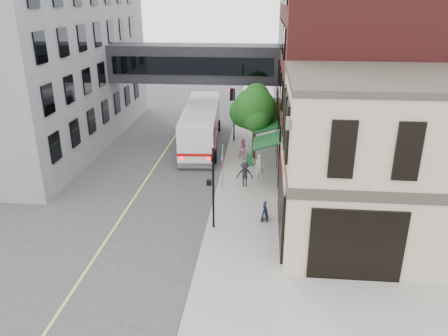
% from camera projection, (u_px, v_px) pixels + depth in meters
% --- Properties ---
extents(ground, '(120.00, 120.00, 0.00)m').
position_uv_depth(ground, '(201.00, 249.00, 21.74)').
color(ground, '#38383A').
rests_on(ground, ground).
extents(sidewalk_main, '(4.00, 60.00, 0.15)m').
position_uv_depth(sidewalk_main, '(251.00, 154.00, 34.50)').
color(sidewalk_main, gray).
rests_on(sidewalk_main, ground).
extents(corner_building, '(10.19, 8.12, 8.45)m').
position_uv_depth(corner_building, '(387.00, 162.00, 21.26)').
color(corner_building, tan).
rests_on(corner_building, ground).
extents(brick_building, '(13.76, 18.00, 14.00)m').
position_uv_depth(brick_building, '(362.00, 65.00, 32.17)').
color(brick_building, '#551C1A').
rests_on(brick_building, ground).
extents(opposite_building, '(14.00, 24.00, 14.00)m').
position_uv_depth(opposite_building, '(20.00, 58.00, 35.45)').
color(opposite_building, slate).
rests_on(opposite_building, ground).
extents(skyway_bridge, '(14.00, 3.18, 3.00)m').
position_uv_depth(skyway_bridge, '(195.00, 63.00, 36.27)').
color(skyway_bridge, black).
rests_on(skyway_bridge, ground).
extents(traffic_signal_near, '(0.44, 0.22, 4.60)m').
position_uv_depth(traffic_signal_near, '(213.00, 179.00, 22.46)').
color(traffic_signal_near, black).
rests_on(traffic_signal_near, sidewalk_main).
extents(traffic_signal_far, '(0.53, 0.28, 4.50)m').
position_uv_depth(traffic_signal_far, '(233.00, 104.00, 36.22)').
color(traffic_signal_far, black).
rests_on(traffic_signal_far, sidewalk_main).
extents(street_sign_pole, '(0.08, 0.75, 3.00)m').
position_uv_depth(street_sign_pole, '(222.00, 163.00, 27.47)').
color(street_sign_pole, gray).
rests_on(street_sign_pole, sidewalk_main).
extents(street_tree, '(3.80, 3.20, 5.60)m').
position_uv_depth(street_tree, '(255.00, 109.00, 32.34)').
color(street_tree, '#382619').
rests_on(street_tree, sidewalk_main).
extents(lane_marking, '(0.12, 40.00, 0.01)m').
position_uv_depth(lane_marking, '(152.00, 171.00, 31.43)').
color(lane_marking, '#D8CC4C').
rests_on(lane_marking, ground).
extents(bus, '(3.56, 12.16, 3.23)m').
position_uv_depth(bus, '(201.00, 124.00, 36.32)').
color(bus, silver).
rests_on(bus, ground).
extents(pedestrian_a, '(0.76, 0.61, 1.80)m').
position_uv_depth(pedestrian_a, '(260.00, 167.00, 29.24)').
color(pedestrian_a, silver).
rests_on(pedestrian_a, sidewalk_main).
extents(pedestrian_b, '(0.84, 0.68, 1.64)m').
position_uv_depth(pedestrian_b, '(243.00, 149.00, 32.92)').
color(pedestrian_b, pink).
rests_on(pedestrian_b, sidewalk_main).
extents(pedestrian_c, '(1.09, 0.64, 1.67)m').
position_uv_depth(pedestrian_c, '(245.00, 174.00, 28.22)').
color(pedestrian_c, black).
rests_on(pedestrian_c, sidewalk_main).
extents(newspaper_box, '(0.45, 0.40, 0.85)m').
position_uv_depth(newspaper_box, '(249.00, 160.00, 31.89)').
color(newspaper_box, '#166027').
rests_on(newspaper_box, sidewalk_main).
extents(sandwich_board, '(0.42, 0.60, 1.02)m').
position_uv_depth(sandwich_board, '(265.00, 212.00, 24.06)').
color(sandwich_board, black).
rests_on(sandwich_board, sidewalk_main).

